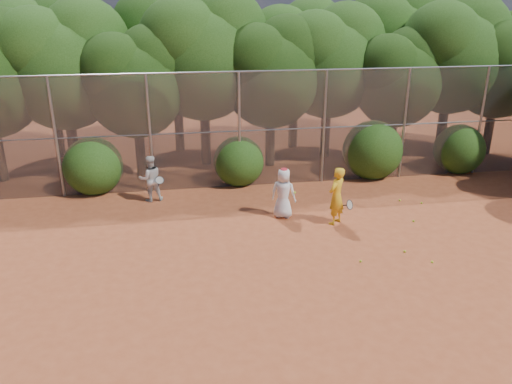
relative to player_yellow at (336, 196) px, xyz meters
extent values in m
plane|color=#994322|center=(-1.36, -2.39, -0.87)|extent=(80.00, 80.00, 0.00)
cylinder|color=gray|center=(-8.36, 3.61, 1.13)|extent=(0.09, 0.09, 4.00)
cylinder|color=gray|center=(-5.36, 3.61, 1.13)|extent=(0.09, 0.09, 4.00)
cylinder|color=gray|center=(-2.36, 3.61, 1.13)|extent=(0.09, 0.09, 4.00)
cylinder|color=gray|center=(0.64, 3.61, 1.13)|extent=(0.09, 0.09, 4.00)
cylinder|color=gray|center=(3.64, 3.61, 1.13)|extent=(0.09, 0.09, 4.00)
cylinder|color=gray|center=(6.64, 3.61, 1.13)|extent=(0.09, 0.09, 4.00)
cylinder|color=gray|center=(-1.36, 3.61, 3.13)|extent=(20.00, 0.05, 0.05)
cylinder|color=gray|center=(-1.36, 3.61, 1.13)|extent=(20.00, 0.04, 0.04)
cube|color=slate|center=(-1.36, 3.61, 1.13)|extent=(20.00, 0.02, 4.00)
sphere|color=black|center=(-10.10, 5.99, 3.61)|extent=(3.05, 3.05, 3.05)
cylinder|color=black|center=(-8.36, 6.11, 0.39)|extent=(0.38, 0.38, 2.52)
sphere|color=#1C3F0F|center=(-8.36, 6.11, 2.86)|extent=(4.03, 4.03, 4.03)
sphere|color=#1C3F0F|center=(-7.55, 6.51, 3.87)|extent=(3.23, 3.23, 3.23)
sphere|color=#1C3F0F|center=(-9.06, 5.81, 3.67)|extent=(3.02, 3.02, 3.02)
cylinder|color=black|center=(-5.86, 5.41, 0.22)|extent=(0.36, 0.36, 2.17)
sphere|color=black|center=(-5.86, 5.41, 2.34)|extent=(3.47, 3.47, 3.47)
sphere|color=black|center=(-5.16, 5.76, 3.21)|extent=(2.78, 2.78, 2.78)
sphere|color=black|center=(-6.47, 5.15, 3.04)|extent=(2.60, 2.60, 2.60)
cylinder|color=black|center=(-3.36, 6.41, 0.46)|extent=(0.39, 0.39, 2.66)
sphere|color=#1C3F0F|center=(-3.36, 6.41, 3.07)|extent=(4.26, 4.26, 4.26)
sphere|color=#1C3F0F|center=(-2.51, 6.83, 4.13)|extent=(3.40, 3.40, 3.40)
sphere|color=#1C3F0F|center=(-4.10, 6.09, 3.92)|extent=(3.19, 3.19, 3.19)
cylinder|color=black|center=(-0.86, 5.81, 0.27)|extent=(0.37, 0.37, 2.27)
sphere|color=black|center=(-0.86, 5.81, 2.50)|extent=(3.64, 3.64, 3.64)
sphere|color=black|center=(-0.13, 6.17, 3.41)|extent=(2.91, 2.91, 2.91)
sphere|color=black|center=(-1.50, 5.54, 3.23)|extent=(2.73, 2.73, 2.73)
cylinder|color=black|center=(1.64, 6.61, 0.36)|extent=(0.38, 0.38, 2.45)
sphere|color=#1C3F0F|center=(1.64, 6.61, 2.76)|extent=(3.92, 3.92, 3.92)
sphere|color=#1C3F0F|center=(2.43, 7.00, 3.74)|extent=(3.14, 3.14, 3.14)
sphere|color=#1C3F0F|center=(0.96, 6.32, 3.54)|extent=(2.94, 2.94, 2.94)
cylinder|color=black|center=(4.14, 5.61, 0.18)|extent=(0.36, 0.36, 2.10)
sphere|color=black|center=(4.14, 5.61, 2.24)|extent=(3.36, 3.36, 3.36)
sphere|color=black|center=(4.81, 5.95, 3.08)|extent=(2.69, 2.69, 2.69)
sphere|color=black|center=(3.55, 5.36, 2.91)|extent=(2.52, 2.52, 2.52)
cylinder|color=black|center=(6.64, 6.21, 0.43)|extent=(0.39, 0.39, 2.59)
sphere|color=#1C3F0F|center=(6.64, 6.21, 2.97)|extent=(4.14, 4.14, 4.14)
sphere|color=#1C3F0F|center=(7.47, 6.62, 4.00)|extent=(3.32, 3.32, 3.32)
sphere|color=#1C3F0F|center=(5.92, 5.90, 3.80)|extent=(3.11, 3.11, 3.11)
cylinder|color=black|center=(8.64, 5.91, 0.29)|extent=(0.37, 0.37, 2.31)
sphere|color=black|center=(8.64, 5.91, 2.55)|extent=(3.70, 3.70, 3.70)
sphere|color=black|center=(7.99, 5.63, 3.29)|extent=(2.77, 2.77, 2.77)
cylinder|color=black|center=(-9.36, 8.41, 0.45)|extent=(0.39, 0.39, 2.62)
sphere|color=#1C3F0F|center=(-9.36, 8.41, 3.02)|extent=(4.20, 4.20, 4.20)
sphere|color=#1C3F0F|center=(-8.52, 8.83, 4.07)|extent=(3.36, 3.36, 3.36)
sphere|color=#1C3F0F|center=(-10.09, 8.09, 3.86)|extent=(3.15, 3.15, 3.15)
cylinder|color=black|center=(-4.36, 8.61, 0.53)|extent=(0.40, 0.40, 2.80)
sphere|color=#1C3F0F|center=(-4.36, 8.61, 3.28)|extent=(4.48, 4.48, 4.48)
sphere|color=#1C3F0F|center=(-3.46, 9.06, 4.40)|extent=(3.58, 3.58, 3.58)
sphere|color=#1C3F0F|center=(-5.14, 8.27, 4.17)|extent=(3.36, 3.36, 3.36)
cylinder|color=black|center=(0.64, 8.21, 0.39)|extent=(0.38, 0.38, 2.52)
sphere|color=#1C3F0F|center=(0.64, 8.21, 2.86)|extent=(4.03, 4.03, 4.03)
sphere|color=#1C3F0F|center=(1.45, 8.61, 3.87)|extent=(3.23, 3.23, 3.23)
sphere|color=#1C3F0F|center=(-0.06, 7.91, 3.67)|extent=(3.02, 3.02, 3.02)
cylinder|color=black|center=(5.14, 8.81, 0.50)|extent=(0.40, 0.40, 2.73)
sphere|color=#1C3F0F|center=(5.14, 8.81, 3.17)|extent=(4.37, 4.37, 4.37)
sphere|color=#1C3F0F|center=(6.02, 9.25, 4.27)|extent=(3.49, 3.49, 3.49)
sphere|color=#1C3F0F|center=(4.38, 8.48, 4.05)|extent=(3.28, 3.28, 3.28)
sphere|color=#1C3F0F|center=(-7.36, 3.91, 0.13)|extent=(2.00, 2.00, 2.00)
sphere|color=#1C3F0F|center=(-2.36, 3.91, 0.03)|extent=(1.80, 1.80, 1.80)
sphere|color=#1C3F0F|center=(2.64, 3.91, 0.23)|extent=(2.20, 2.20, 2.20)
sphere|color=#1C3F0F|center=(6.14, 3.91, 0.08)|extent=(1.90, 1.90, 1.90)
imported|color=gold|center=(0.00, 0.00, 0.00)|extent=(0.75, 0.73, 1.74)
torus|color=black|center=(0.35, -0.20, -0.22)|extent=(0.32, 0.29, 0.29)
cylinder|color=black|center=(0.22, -0.04, -0.29)|extent=(0.20, 0.23, 0.13)
imported|color=white|center=(-1.42, 0.71, -0.09)|extent=(0.90, 0.79, 1.55)
ellipsoid|color=red|center=(-1.42, 0.71, 0.64)|extent=(0.22, 0.22, 0.13)
sphere|color=#BDD526|center=(-1.12, 0.51, -0.02)|extent=(0.07, 0.07, 0.07)
imported|color=silver|center=(-5.42, 2.72, -0.10)|extent=(0.85, 0.73, 1.53)
torus|color=black|center=(-5.12, 2.42, -0.07)|extent=(0.34, 0.29, 0.22)
cylinder|color=black|center=(-5.15, 2.56, -0.23)|extent=(0.07, 0.21, 0.23)
sphere|color=#BDD526|center=(2.34, -0.31, -0.83)|extent=(0.07, 0.07, 0.07)
sphere|color=#BDD526|center=(2.65, 1.31, -0.83)|extent=(0.07, 0.07, 0.07)
sphere|color=#BDD526|center=(1.68, -2.71, -0.83)|extent=(0.07, 0.07, 0.07)
sphere|color=#BDD526|center=(1.24, -2.07, -0.83)|extent=(0.07, 0.07, 0.07)
sphere|color=#BDD526|center=(-0.09, -2.39, -0.83)|extent=(0.07, 0.07, 0.07)
sphere|color=#BDD526|center=(3.25, 0.98, -0.83)|extent=(0.07, 0.07, 0.07)
camera|label=1|loc=(-4.50, -12.92, 5.36)|focal=35.00mm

